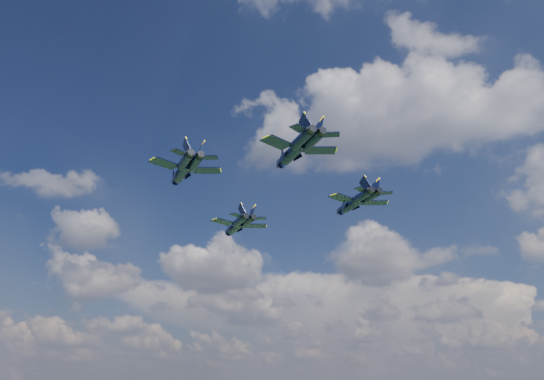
{
  "coord_description": "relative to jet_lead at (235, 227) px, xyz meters",
  "views": [
    {
      "loc": [
        39.47,
        -90.33,
        18.8
      ],
      "look_at": [
        -0.68,
        0.09,
        56.69
      ],
      "focal_mm": 35.0,
      "sensor_mm": 36.0,
      "label": 1
    }
  ],
  "objects": [
    {
      "name": "jet_slot",
      "position": [
        25.23,
        -27.21,
        2.61
      ],
      "size": [
        15.84,
        15.48,
        4.26
      ],
      "rotation": [
        0.0,
        0.0,
        0.81
      ],
      "color": "black"
    },
    {
      "name": "jet_right",
      "position": [
        28.43,
        -1.75,
        0.95
      ],
      "size": [
        15.34,
        15.18,
        4.15
      ],
      "rotation": [
        0.0,
        0.0,
        0.79
      ],
      "color": "black"
    },
    {
      "name": "jet_left",
      "position": [
        1.75,
        -25.59,
        3.66
      ],
      "size": [
        16.16,
        15.36,
        4.29
      ],
      "rotation": [
        0.0,
        0.0,
        0.83
      ],
      "color": "black"
    },
    {
      "name": "jet_lead",
      "position": [
        0.0,
        0.0,
        0.0
      ],
      "size": [
        15.54,
        14.84,
        4.13
      ],
      "rotation": [
        0.0,
        0.0,
        0.83
      ],
      "color": "black"
    }
  ]
}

